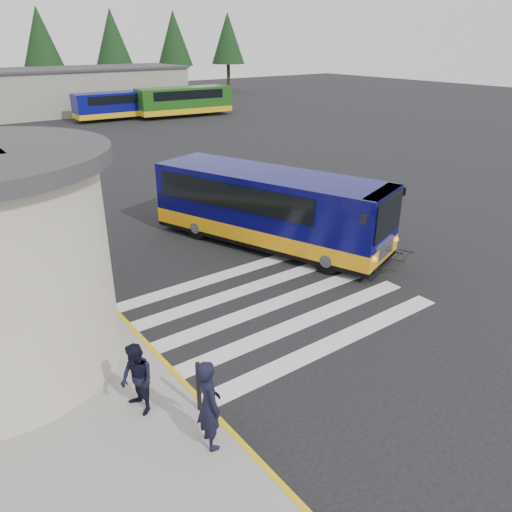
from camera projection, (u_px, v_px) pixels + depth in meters
ground at (263, 291)px, 14.79m from camera, size 140.00×140.00×0.00m
curb_strip at (82, 277)px, 15.50m from camera, size 0.12×34.00×0.16m
crosswalk at (266, 307)px, 13.93m from camera, size 8.00×5.35×0.01m
depot_building at (50, 91)px, 48.13m from camera, size 26.40×8.40×4.20m
tree_line at (23, 39)px, 52.30m from camera, size 58.40×4.40×10.00m
transit_bus at (270, 211)px, 17.70m from camera, size 5.62×9.54×2.63m
pedestrian_a at (209, 404)px, 8.71m from camera, size 0.53×0.71×1.77m
pedestrian_b at (137, 379)px, 9.56m from camera, size 0.64×0.78×1.50m
bollard at (199, 386)px, 9.68m from camera, size 0.09×0.09×1.10m
far_bus_a at (119, 104)px, 45.15m from camera, size 8.15×2.62×2.08m
far_bus_b at (184, 100)px, 46.86m from camera, size 9.06×3.30×2.29m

